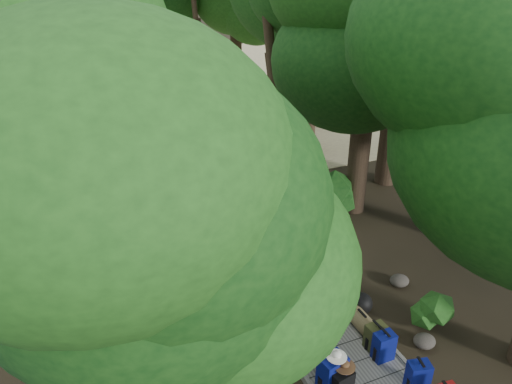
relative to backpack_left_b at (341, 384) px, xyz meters
name	(u,v)px	position (x,y,z in m)	size (l,w,h in m)	color
ground	(282,279)	(0.62, 3.59, -0.46)	(120.00, 120.00, 0.00)	#2D2316
sand_beach	(144,98)	(0.62, 19.59, -0.45)	(40.00, 22.00, 0.02)	#C4B884
boardwalk	(265,254)	(0.62, 4.59, -0.40)	(2.00, 12.00, 0.12)	gray
backpack_left_b	(341,384)	(0.00, 0.00, 0.00)	(0.37, 0.27, 0.69)	black
backpack_left_c	(332,373)	(-0.07, 0.21, 0.09)	(0.46, 0.33, 0.86)	navy
backpack_left_d	(303,333)	(-0.01, 1.37, -0.04)	(0.40, 0.29, 0.62)	navy
backpack_right_b	(418,376)	(1.33, -0.37, 0.00)	(0.38, 0.27, 0.69)	navy
backpack_right_c	(384,345)	(1.24, 0.49, -0.02)	(0.38, 0.27, 0.65)	navy
backpack_right_d	(376,335)	(1.27, 0.79, -0.05)	(0.38, 0.28, 0.58)	#323B19
duffel_right_khaki	(361,321)	(1.32, 1.35, -0.17)	(0.36, 0.54, 0.36)	olive
duffel_right_black	(345,296)	(1.40, 2.09, -0.10)	(0.50, 0.79, 0.50)	black
suitcase_on_boardwalk	(315,346)	(0.03, 0.96, -0.02)	(0.42, 0.23, 0.66)	black
lone_suitcase_on_sand	(200,147)	(1.02, 11.39, -0.09)	(0.45, 0.26, 0.70)	black
hat_brown	(345,364)	(0.06, 0.04, 0.40)	(0.37, 0.37, 0.11)	#51351E
hat_white	(337,354)	(-0.05, 0.14, 0.58)	(0.35, 0.35, 0.12)	silver
kayak	(109,140)	(-1.90, 13.99, -0.30)	(0.64, 2.94, 0.29)	red
sun_lounger	(266,120)	(4.48, 13.29, -0.12)	(0.65, 2.02, 0.65)	silver
tree_right_b	(502,79)	(5.85, 3.18, 3.91)	(4.90, 4.90, 8.75)	black
tree_right_c	(368,67)	(4.04, 5.81, 3.78)	(4.90, 4.90, 8.48)	black
tree_right_d	(405,25)	(6.04, 7.02, 4.54)	(5.46, 5.46, 10.00)	black
tree_right_e	(312,29)	(4.86, 10.38, 4.00)	(4.97, 4.97, 8.94)	black
tree_left_a	(183,273)	(-2.59, -0.05, 3.12)	(4.30, 4.30, 7.17)	black
tree_left_b	(21,106)	(-4.16, 3.49, 4.43)	(5.44, 5.44, 9.79)	black
tree_left_c	(69,119)	(-3.41, 6.38, 3.18)	(4.19, 4.19, 7.29)	black
tree_back_a	(97,1)	(-1.08, 18.92, 4.26)	(5.46, 5.46, 9.44)	black
tree_back_c	(235,12)	(5.16, 18.43, 3.55)	(4.46, 4.46, 8.03)	black
tree_back_d	(15,36)	(-4.59, 18.05, 3.16)	(4.35, 4.35, 7.26)	black
palm_right_a	(281,43)	(3.37, 9.66, 3.76)	(4.95, 4.95, 8.44)	#183E11
palm_right_b	(274,18)	(5.59, 15.00, 3.68)	(4.29, 4.29, 8.28)	#183E11
palm_right_c	(210,43)	(3.09, 16.13, 2.66)	(3.93, 3.93, 6.24)	#183E11
palm_left_a	(37,71)	(-3.92, 10.14, 3.46)	(4.94, 4.94, 7.85)	#183E11
rock_left_c	(192,276)	(-1.38, 4.36, -0.33)	(0.51, 0.46, 0.28)	#4C473F
rock_left_d	(162,241)	(-1.66, 6.20, -0.39)	(0.26, 0.23, 0.14)	#4C473F
rock_right_a	(424,341)	(2.27, 0.52, -0.34)	(0.45, 0.41, 0.25)	#4C473F
rock_right_b	(399,281)	(3.03, 2.31, -0.34)	(0.46, 0.41, 0.25)	#4C473F
rock_right_c	(310,223)	(2.38, 5.47, -0.38)	(0.32, 0.29, 0.18)	#4C473F
shrub_left_a	(209,376)	(-2.05, 1.01, 0.05)	(1.14, 1.14, 1.03)	#1A4514
shrub_left_b	(202,260)	(-1.09, 4.49, -0.04)	(0.95, 0.95, 0.85)	#1A4514
shrub_left_c	(133,193)	(-1.99, 8.31, 0.12)	(1.30, 1.30, 1.17)	#1A4514
shrub_right_a	(429,312)	(2.65, 0.90, -0.03)	(0.96, 0.96, 0.86)	#1A4514
shrub_right_b	(334,195)	(3.32, 5.82, 0.15)	(1.36, 1.36, 1.22)	#1A4514
shrub_right_c	(264,163)	(2.61, 9.19, -0.10)	(0.81, 0.81, 0.73)	#1A4514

